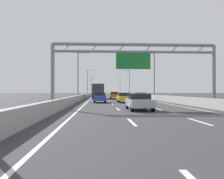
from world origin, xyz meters
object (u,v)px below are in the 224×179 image
(streetlamp_right_far, at_px, (129,81))
(streetlamp_right_distant, at_px, (120,84))
(streetlamp_left_mid, at_px, (79,72))
(streetlamp_left_distant, at_px, (92,84))
(streetlamp_right_mid, at_px, (153,73))
(silver_car, at_px, (139,102))
(streetlamp_left_far, at_px, (88,81))
(orange_car, at_px, (114,95))
(sign_gantry, at_px, (135,58))
(blue_car, at_px, (100,97))
(box_truck, at_px, (98,91))
(red_car, at_px, (140,96))
(yellow_car, at_px, (124,97))

(streetlamp_right_far, xyz_separation_m, streetlamp_right_distant, (0.00, 39.18, 0.00))
(streetlamp_left_mid, relative_size, streetlamp_left_distant, 1.00)
(streetlamp_right_mid, relative_size, silver_car, 2.18)
(streetlamp_left_far, bearing_deg, orange_car, -77.39)
(streetlamp_left_far, relative_size, silver_car, 2.18)
(orange_car, bearing_deg, sign_gantry, -89.87)
(blue_car, height_order, box_truck, box_truck)
(streetlamp_right_mid, relative_size, blue_car, 2.25)
(box_truck, bearing_deg, streetlamp_right_far, 72.78)
(streetlamp_right_far, distance_m, streetlamp_right_distant, 39.18)
(streetlamp_left_far, xyz_separation_m, red_car, (11.00, -46.57, -4.67))
(blue_car, distance_m, red_car, 9.46)
(streetlamp_right_mid, xyz_separation_m, silver_car, (-7.55, -27.44, -4.66))
(streetlamp_left_distant, relative_size, streetlamp_right_distant, 1.00)
(streetlamp_right_mid, height_order, streetlamp_left_far, same)
(yellow_car, height_order, blue_car, blue_car)
(streetlamp_left_mid, distance_m, yellow_car, 16.11)
(streetlamp_left_distant, bearing_deg, orange_car, -84.16)
(red_car, distance_m, box_truck, 12.79)
(streetlamp_left_mid, relative_size, box_truck, 1.21)
(streetlamp_right_mid, xyz_separation_m, streetlamp_right_far, (0.00, 39.18, 0.00))
(streetlamp_right_far, bearing_deg, streetlamp_left_mid, -110.86)
(streetlamp_right_distant, distance_m, orange_car, 72.69)
(streetlamp_left_far, relative_size, box_truck, 1.21)
(red_car, bearing_deg, blue_car, -137.02)
(streetlamp_right_distant, relative_size, red_car, 2.13)
(streetlamp_left_far, bearing_deg, silver_car, -83.68)
(sign_gantry, relative_size, streetlamp_right_far, 1.72)
(streetlamp_right_distant, bearing_deg, blue_car, -96.71)
(streetlamp_left_distant, xyz_separation_m, orange_car, (7.38, -72.14, -4.63))
(yellow_car, height_order, box_truck, box_truck)
(streetlamp_left_far, bearing_deg, red_car, -76.71)
(streetlamp_left_far, relative_size, streetlamp_left_distant, 1.00)
(streetlamp_left_mid, relative_size, orange_car, 2.17)
(streetlamp_right_far, distance_m, blue_car, 54.32)
(streetlamp_right_distant, relative_size, blue_car, 2.25)
(blue_car, relative_size, red_car, 0.95)
(sign_gantry, height_order, orange_car, sign_gantry)
(streetlamp_right_distant, xyz_separation_m, silver_car, (-7.55, -105.80, -4.66))
(silver_car, height_order, blue_car, blue_car)
(streetlamp_right_mid, xyz_separation_m, streetlamp_left_distant, (-14.93, 78.36, 0.00))
(streetlamp_right_far, bearing_deg, streetlamp_right_mid, -90.00)
(streetlamp_right_distant, xyz_separation_m, yellow_car, (-7.34, -91.78, -4.66))
(streetlamp_left_distant, bearing_deg, silver_car, -86.01)
(streetlamp_right_distant, bearing_deg, orange_car, -95.98)
(streetlamp_left_mid, bearing_deg, blue_car, -73.59)
(streetlamp_right_mid, height_order, streetlamp_right_distant, same)
(streetlamp_left_distant, xyz_separation_m, box_truck, (3.75, -75.25, -3.67))
(streetlamp_left_mid, xyz_separation_m, orange_car, (7.38, 6.21, -4.63))
(streetlamp_right_far, bearing_deg, sign_gantry, -96.71)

